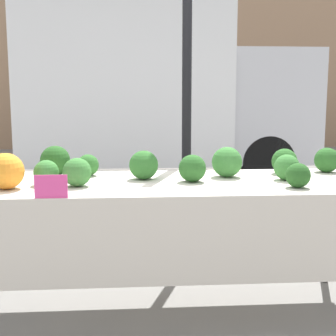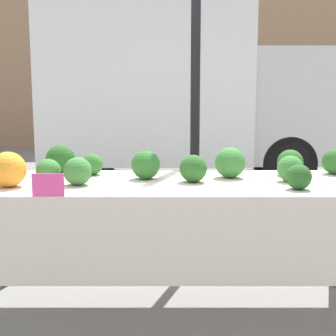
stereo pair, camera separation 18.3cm
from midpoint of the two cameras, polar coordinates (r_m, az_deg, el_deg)
name	(u,v)px [view 2 (the right image)]	position (r m, az deg, el deg)	size (l,w,h in m)	color
ground_plane	(168,309)	(2.96, 1.85, -16.87)	(40.00, 40.00, 0.00)	gray
building_facade	(167,49)	(11.91, 0.36, 14.27)	(16.00, 0.60, 4.85)	#9E7A5B
tent_pole	(194,95)	(3.47, 4.74, 8.91)	(0.07, 0.07, 2.58)	black
parked_truck	(178,92)	(7.19, 1.91, 9.27)	(4.17, 2.10, 2.55)	white
market_table	(168,199)	(2.67, 1.97, -3.81)	(2.36, 0.83, 0.79)	beige
orange_cauliflower	(7,169)	(2.65, -17.19, -0.18)	(0.19, 0.19, 0.19)	orange
broccoli_head_0	(192,169)	(2.69, 4.92, -0.08)	(0.16, 0.16, 0.16)	#285B23
broccoli_head_1	(298,177)	(2.59, 17.51, -1.06)	(0.13, 0.13, 0.13)	#23511E
broccoli_head_2	(60,160)	(3.02, -11.41, 1.00)	(0.19, 0.19, 0.19)	#23511E
broccoli_head_3	(77,171)	(2.62, -9.13, -0.40)	(0.16, 0.16, 0.16)	#387533
broccoli_head_4	(289,162)	(3.04, 16.24, 0.65)	(0.16, 0.16, 0.16)	#285B23
broccoli_head_5	(145,165)	(2.78, -0.98, 0.39)	(0.17, 0.17, 0.17)	#2D6628
broccoli_head_6	(289,169)	(2.82, 16.36, -0.07)	(0.15, 0.15, 0.15)	#387533
broccoli_head_7	(91,164)	(2.96, -7.61, 0.44)	(0.13, 0.13, 0.13)	#2D6628
broccoli_head_8	(47,171)	(2.71, -12.63, -0.41)	(0.14, 0.14, 0.14)	#387533
broccoli_head_10	(334,162)	(3.18, 21.14, 0.74)	(0.16, 0.16, 0.16)	#285B23
broccoli_head_11	(229,163)	(2.86, 9.28, 0.65)	(0.19, 0.19, 0.19)	#387533
price_sign	(47,185)	(2.36, -12.40, -2.05)	(0.16, 0.01, 0.11)	#EF4793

